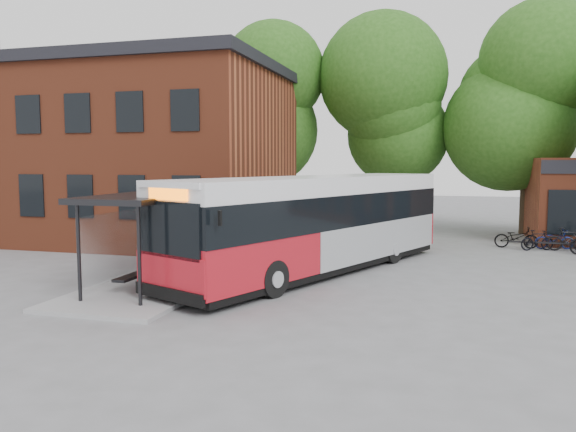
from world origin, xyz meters
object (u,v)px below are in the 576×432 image
(bicycle_2, at_px, (554,239))
(bicycle_0, at_px, (516,237))
(city_bus, at_px, (317,225))
(bicycle_3, at_px, (568,239))
(bicycle_1, at_px, (537,240))
(bus_shelter, at_px, (153,241))

(bicycle_2, bearing_deg, bicycle_0, 82.25)
(city_bus, distance_m, bicycle_3, 11.98)
(bicycle_1, bearing_deg, city_bus, 109.71)
(bicycle_2, xyz_separation_m, bicycle_3, (0.46, -0.45, 0.07))
(bus_shelter, bearing_deg, bicycle_2, 41.54)
(bicycle_0, relative_size, bicycle_1, 1.23)
(bus_shelter, distance_m, city_bus, 5.65)
(bicycle_0, height_order, bicycle_3, bicycle_3)
(bicycle_1, height_order, bicycle_2, bicycle_1)
(bus_shelter, xyz_separation_m, bicycle_1, (12.33, 10.99, -1.00))
(bicycle_1, distance_m, bicycle_3, 1.24)
(bicycle_1, bearing_deg, bus_shelter, 109.88)
(city_bus, bearing_deg, bicycle_2, 64.60)
(bus_shelter, relative_size, bicycle_0, 3.83)
(bicycle_0, bearing_deg, bicycle_1, -122.21)
(bus_shelter, bearing_deg, bicycle_1, 41.73)
(bicycle_0, xyz_separation_m, bicycle_3, (2.03, -0.34, 0.03))
(bus_shelter, distance_m, bicycle_3, 17.58)
(bus_shelter, bearing_deg, bicycle_0, 44.92)
(city_bus, bearing_deg, bus_shelter, -114.64)
(bus_shelter, distance_m, bicycle_1, 16.55)
(bus_shelter, relative_size, city_bus, 0.54)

